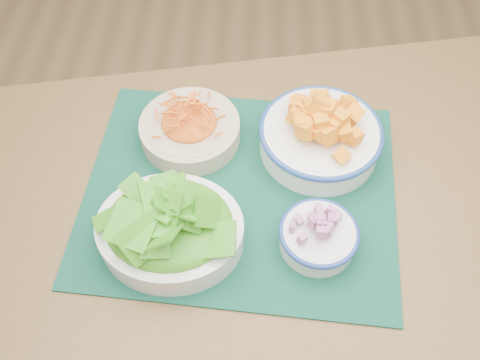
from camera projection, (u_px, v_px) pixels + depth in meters
The scene contains 7 objects.
ground at pixel (221, 245), 1.72m from camera, with size 4.00×4.00×0.00m, color #A98351.
table at pixel (288, 235), 1.01m from camera, with size 1.23×0.94×0.75m.
placemat at pixel (240, 191), 0.93m from camera, with size 0.54×0.44×0.00m, color black.
carrot_bowl at pixel (190, 127), 0.98m from camera, with size 0.22×0.22×0.07m.
squash_bowl at pixel (321, 130), 0.94m from camera, with size 0.26×0.26×0.11m.
lettuce_bowl at pixel (169, 225), 0.84m from camera, with size 0.24×0.21×0.10m.
onion_bowl at pixel (319, 234), 0.84m from camera, with size 0.15×0.15×0.07m.
Camera 1 is at (0.10, -0.82, 1.52)m, focal length 40.00 mm.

